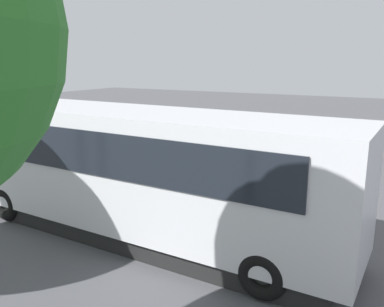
% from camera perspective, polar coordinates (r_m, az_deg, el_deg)
% --- Properties ---
extents(ground_plane, '(80.00, 80.00, 0.00)m').
position_cam_1_polar(ground_plane, '(14.94, 7.82, -4.40)').
color(ground_plane, '#4C4C51').
extents(tour_bus, '(10.95, 2.79, 3.25)m').
position_cam_1_polar(tour_bus, '(10.28, -7.77, -2.89)').
color(tour_bus, silver).
rests_on(tour_bus, ground_plane).
extents(spectator_far_left, '(0.58, 0.38, 1.66)m').
position_cam_1_polar(spectator_far_left, '(12.52, 1.07, -3.02)').
color(spectator_far_left, black).
rests_on(spectator_far_left, ground_plane).
extents(spectator_left, '(0.58, 0.35, 1.75)m').
position_cam_1_polar(spectator_left, '(12.74, -3.70, -2.50)').
color(spectator_left, black).
rests_on(spectator_left, ground_plane).
extents(spectator_centre, '(0.58, 0.33, 1.70)m').
position_cam_1_polar(spectator_centre, '(13.22, -6.28, -2.12)').
color(spectator_centre, black).
rests_on(spectator_centre, ground_plane).
extents(parked_motorcycle_silver, '(2.05, 0.58, 0.99)m').
position_cam_1_polar(parked_motorcycle_silver, '(11.78, 3.19, -6.64)').
color(parked_motorcycle_silver, black).
rests_on(parked_motorcycle_silver, ground_plane).
extents(stunt_motorcycle, '(1.90, 0.59, 1.87)m').
position_cam_1_polar(stunt_motorcycle, '(18.09, -0.51, 2.21)').
color(stunt_motorcycle, black).
rests_on(stunt_motorcycle, ground_plane).
extents(bay_line_a, '(0.10, 3.73, 0.01)m').
position_cam_1_polar(bay_line_a, '(15.09, 23.48, -5.21)').
color(bay_line_a, white).
rests_on(bay_line_a, ground_plane).
extents(bay_line_b, '(0.11, 4.85, 0.01)m').
position_cam_1_polar(bay_line_b, '(15.54, 13.59, -3.96)').
color(bay_line_b, white).
rests_on(bay_line_b, ground_plane).
extents(bay_line_c, '(0.10, 4.22, 0.01)m').
position_cam_1_polar(bay_line_c, '(16.42, 4.53, -2.71)').
color(bay_line_c, white).
rests_on(bay_line_c, ground_plane).
extents(bay_line_d, '(0.11, 4.89, 0.01)m').
position_cam_1_polar(bay_line_d, '(17.67, -3.41, -1.55)').
color(bay_line_d, white).
rests_on(bay_line_d, ground_plane).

